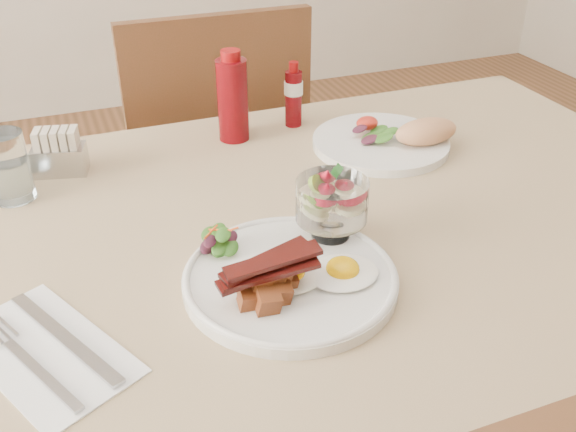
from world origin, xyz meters
name	(u,v)px	position (x,y,z in m)	size (l,w,h in m)	color
table	(318,266)	(0.00, 0.00, 0.66)	(1.33, 0.88, 0.75)	brown
chair_far	(213,166)	(0.00, 0.66, 0.52)	(0.42, 0.42, 0.93)	brown
main_plate	(290,279)	(-0.10, -0.13, 0.76)	(0.28, 0.28, 0.02)	silver
fried_eggs	(316,272)	(-0.07, -0.15, 0.78)	(0.19, 0.13, 0.03)	white
bacon_potato_pile	(268,279)	(-0.14, -0.17, 0.80)	(0.13, 0.08, 0.06)	brown
side_salad	(220,241)	(-0.17, -0.05, 0.78)	(0.07, 0.06, 0.03)	#215216
fruit_cup	(332,201)	(-0.01, -0.07, 0.82)	(0.10, 0.10, 0.10)	white
second_plate	(391,139)	(0.22, 0.18, 0.77)	(0.26, 0.25, 0.06)	silver
ketchup_bottle	(233,99)	(-0.03, 0.33, 0.83)	(0.08, 0.08, 0.17)	#570409
hot_sauce_bottle	(293,95)	(0.09, 0.35, 0.81)	(0.04, 0.04, 0.13)	#570409
sugar_caddy	(59,154)	(-0.35, 0.30, 0.79)	(0.10, 0.07, 0.08)	#AAAAAE
water_glass	(9,171)	(-0.43, 0.23, 0.80)	(0.07, 0.07, 0.11)	white
napkin_cutlery	(47,350)	(-0.40, -0.15, 0.75)	(0.22, 0.26, 0.01)	white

